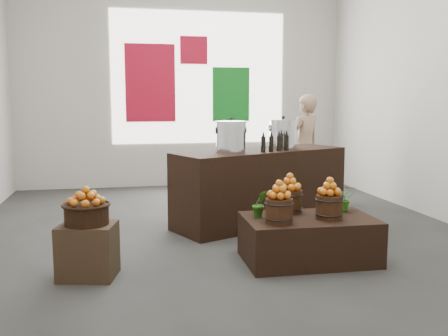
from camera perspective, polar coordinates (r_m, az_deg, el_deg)
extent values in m
plane|color=#373735|center=(6.09, -0.49, -7.37)|extent=(7.00, 7.00, 0.00)
cube|color=#BAB6AC|center=(9.35, -4.71, 10.23)|extent=(6.00, 0.04, 4.00)
cube|color=white|center=(9.37, -2.85, 10.24)|extent=(3.20, 0.02, 2.40)
cube|color=#AE0D25|center=(9.26, -8.42, 9.58)|extent=(0.90, 0.04, 1.40)
cube|color=#116E1C|center=(9.47, 0.80, 8.41)|extent=(0.70, 0.04, 1.00)
cube|color=#AE0D25|center=(9.38, -3.48, 13.30)|extent=(0.50, 0.04, 0.50)
cube|color=#442C20|center=(4.71, -15.29, -9.11)|extent=(0.57, 0.50, 0.49)
cylinder|color=black|center=(4.63, -15.43, -5.15)|extent=(0.39, 0.39, 0.18)
cube|color=black|center=(5.07, 9.64, -8.01)|extent=(1.29, 0.81, 0.44)
cylinder|color=#3B2110|center=(4.71, 6.29, -4.90)|extent=(0.26, 0.26, 0.24)
cylinder|color=#3B2110|center=(4.96, 11.93, -4.39)|extent=(0.26, 0.26, 0.24)
cylinder|color=#3B2110|center=(5.17, 7.49, -3.80)|extent=(0.26, 0.26, 0.24)
imported|color=#276415|center=(5.35, 13.46, -3.37)|extent=(0.25, 0.22, 0.27)
imported|color=#276415|center=(4.94, 4.10, -4.11)|extent=(0.16, 0.14, 0.27)
cube|color=black|center=(6.48, 4.21, -2.15)|extent=(2.44, 1.62, 0.96)
cylinder|color=silver|center=(6.11, 0.80, 3.50)|extent=(0.36, 0.36, 0.36)
cylinder|color=silver|center=(6.64, 6.75, 3.79)|extent=(0.36, 0.36, 0.36)
imported|color=#9F7E61|center=(8.08, 9.18, 2.34)|extent=(0.73, 0.65, 1.68)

